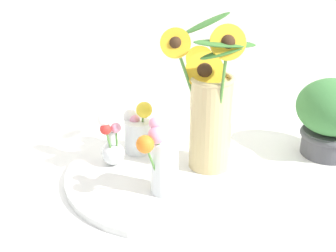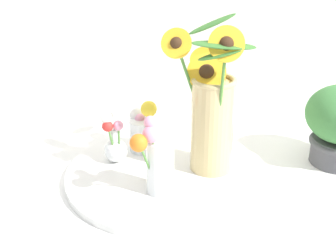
{
  "view_description": "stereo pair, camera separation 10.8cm",
  "coord_description": "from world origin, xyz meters",
  "px_view_note": "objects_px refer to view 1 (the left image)",
  "views": [
    {
      "loc": [
        -0.05,
        -0.95,
        0.59
      ],
      "look_at": [
        0.01,
        0.03,
        0.14
      ],
      "focal_mm": 50.0,
      "sensor_mm": 36.0,
      "label": 1
    },
    {
      "loc": [
        0.06,
        -0.95,
        0.59
      ],
      "look_at": [
        0.01,
        0.03,
        0.14
      ],
      "focal_mm": 50.0,
      "sensor_mm": 36.0,
      "label": 2
    }
  ],
  "objects_px": {
    "mason_jar_sunflowers": "(210,109)",
    "vase_small_center": "(161,161)",
    "vase_bulb_right": "(111,144)",
    "potted_plant": "(332,115)",
    "vase_small_back": "(138,130)",
    "serving_tray": "(168,175)"
  },
  "relations": [
    {
      "from": "serving_tray",
      "to": "potted_plant",
      "type": "relative_size",
      "value": 2.39
    },
    {
      "from": "vase_small_center",
      "to": "vase_bulb_right",
      "type": "xyz_separation_m",
      "value": [
        -0.12,
        0.14,
        -0.02
      ]
    },
    {
      "from": "mason_jar_sunflowers",
      "to": "vase_small_back",
      "type": "height_order",
      "value": "mason_jar_sunflowers"
    },
    {
      "from": "serving_tray",
      "to": "vase_small_center",
      "type": "height_order",
      "value": "vase_small_center"
    },
    {
      "from": "serving_tray",
      "to": "vase_small_back",
      "type": "relative_size",
      "value": 3.51
    },
    {
      "from": "vase_small_center",
      "to": "potted_plant",
      "type": "distance_m",
      "value": 0.49
    },
    {
      "from": "vase_small_back",
      "to": "mason_jar_sunflowers",
      "type": "bearing_deg",
      "value": -27.63
    },
    {
      "from": "vase_small_center",
      "to": "vase_small_back",
      "type": "bearing_deg",
      "value": 104.04
    },
    {
      "from": "vase_small_center",
      "to": "potted_plant",
      "type": "bearing_deg",
      "value": 22.87
    },
    {
      "from": "serving_tray",
      "to": "vase_small_back",
      "type": "distance_m",
      "value": 0.15
    },
    {
      "from": "potted_plant",
      "to": "serving_tray",
      "type": "bearing_deg",
      "value": -167.14
    },
    {
      "from": "mason_jar_sunflowers",
      "to": "vase_small_back",
      "type": "distance_m",
      "value": 0.22
    },
    {
      "from": "vase_small_center",
      "to": "serving_tray",
      "type": "bearing_deg",
      "value": 77.71
    },
    {
      "from": "vase_small_center",
      "to": "potted_plant",
      "type": "height_order",
      "value": "potted_plant"
    },
    {
      "from": "serving_tray",
      "to": "vase_bulb_right",
      "type": "height_order",
      "value": "vase_bulb_right"
    },
    {
      "from": "vase_bulb_right",
      "to": "potted_plant",
      "type": "xyz_separation_m",
      "value": [
        0.57,
        0.05,
        0.04
      ]
    },
    {
      "from": "mason_jar_sunflowers",
      "to": "vase_small_center",
      "type": "relative_size",
      "value": 1.95
    },
    {
      "from": "vase_bulb_right",
      "to": "vase_small_back",
      "type": "bearing_deg",
      "value": 46.61
    },
    {
      "from": "serving_tray",
      "to": "vase_small_center",
      "type": "bearing_deg",
      "value": -102.29
    },
    {
      "from": "mason_jar_sunflowers",
      "to": "vase_small_center",
      "type": "bearing_deg",
      "value": -136.51
    },
    {
      "from": "vase_bulb_right",
      "to": "potted_plant",
      "type": "bearing_deg",
      "value": 5.35
    },
    {
      "from": "vase_bulb_right",
      "to": "vase_small_back",
      "type": "distance_m",
      "value": 0.09
    }
  ]
}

